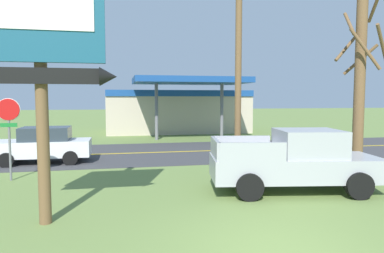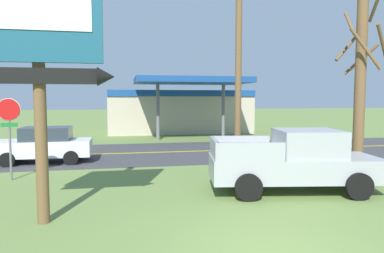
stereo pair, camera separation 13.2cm
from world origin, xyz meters
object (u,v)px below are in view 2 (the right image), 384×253
Objects in this scene: car_white_near_lane at (44,145)px; utility_pole at (238,59)px; bare_tree at (361,73)px; gas_station at (179,110)px; stop_sign at (9,124)px; motel_sign at (40,44)px; pickup_silver_parked_on_lawn at (295,161)px.

utility_pole is at bearing -22.50° from car_white_near_lane.
bare_tree is 0.62× the size of gas_station.
car_white_near_lane is at bearing 82.62° from stop_sign.
motel_sign is 8.25m from utility_pole.
stop_sign is (-2.15, 5.05, -2.13)m from motel_sign.
stop_sign is at bearing 172.40° from bare_tree.
bare_tree is 1.37× the size of pickup_silver_parked_on_lawn.
motel_sign is at bearing -78.73° from car_white_near_lane.
motel_sign is at bearing -141.09° from utility_pole.
motel_sign is at bearing -162.50° from bare_tree.
motel_sign reaches higher than stop_sign.
utility_pole reaches higher than motel_sign.
utility_pole is 0.70× the size of gas_station.
motel_sign is 23.33m from gas_station.
utility_pole is at bearing 156.39° from bare_tree.
bare_tree is at bearing 17.50° from motel_sign.
utility_pole is 5.06m from pickup_silver_parked_on_lawn.
motel_sign reaches higher than gas_station.
bare_tree is (12.76, -1.70, 1.85)m from stop_sign.
bare_tree is at bearing -23.61° from utility_pole.
pickup_silver_parked_on_lawn is at bearing -20.22° from stop_sign.
motel_sign is 1.45× the size of car_white_near_lane.
motel_sign is 2.07× the size of stop_sign.
pickup_silver_parked_on_lawn is (-3.47, -1.72, -2.92)m from bare_tree.
utility_pole is 9.52m from car_white_near_lane.
utility_pole is (6.41, 5.18, 0.34)m from motel_sign.
utility_pole is 17.25m from gas_station.
bare_tree is 13.70m from car_white_near_lane.
gas_station is at bearing 73.19° from motel_sign.
car_white_near_lane is (-8.84, 6.91, -0.13)m from pickup_silver_parked_on_lawn.
utility_pole is at bearing 0.87° from stop_sign.
stop_sign is at bearing -97.38° from car_white_near_lane.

